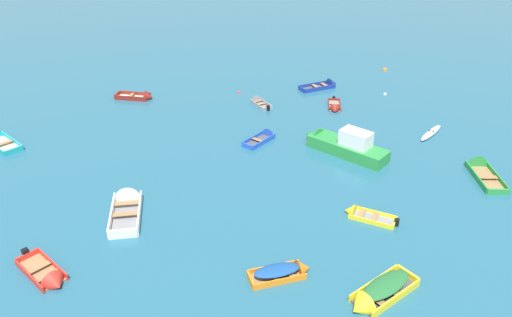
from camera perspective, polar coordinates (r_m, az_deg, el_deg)
name	(u,v)px	position (r m, az deg, el deg)	size (l,w,h in m)	color
rowboat_white_far_back	(127,203)	(29.59, -14.75, -5.03)	(2.02, 4.52, 1.47)	gray
motor_launch_green_near_camera	(342,144)	(34.85, 10.04, 1.66)	(4.96, 6.19, 2.20)	#288C3D
rowboat_yellow_foreground_center	(359,214)	(28.50, 11.92, -6.34)	(2.83, 2.62, 0.96)	gray
rowboat_maroon_cluster_outer	(335,108)	(42.13, 9.15, 5.80)	(1.89, 3.00, 0.93)	gray
rowboat_orange_back_row_left	(287,271)	(23.99, 3.61, -12.95)	(3.07, 1.20, 1.00)	#99754C
rowboat_deep_blue_near_left	(326,85)	(47.18, 8.18, 8.45)	(3.98, 1.87, 1.12)	#4C4C51
rowboat_grey_cluster_inner	(257,101)	(42.97, 0.17, 6.66)	(1.51, 2.95, 0.88)	gray
rowboat_red_back_row_center	(49,278)	(25.65, -22.95, -12.69)	(2.78, 3.44, 1.14)	#99754C
kayak_white_midfield_right	(431,133)	(39.44, 19.71, 2.86)	(3.14, 2.46, 0.33)	white
rowboat_green_center	(479,168)	(35.52, 24.54, -0.98)	(2.42, 4.41, 1.30)	#99754C
rowboat_yellow_far_left	(376,295)	(23.33, 13.84, -15.16)	(4.05, 2.71, 1.23)	#4C4C51
rowboat_blue_near_right	(265,136)	(36.53, 1.09, 2.58)	(3.05, 2.63, 0.98)	#4C4C51
rowboat_maroon_back_row_right	(142,97)	(45.01, -13.14, 6.99)	(3.57, 2.46, 1.11)	beige
mooring_buoy_outer_edge	(385,70)	(53.32, 14.78, 9.95)	(0.48, 0.48, 0.48)	orange
mooring_buoy_between_boats_left	(385,94)	(46.52, 14.79, 7.25)	(0.30, 0.30, 0.30)	silver
mooring_buoy_trailing	(239,93)	(45.33, -1.94, 7.64)	(0.32, 0.32, 0.32)	red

